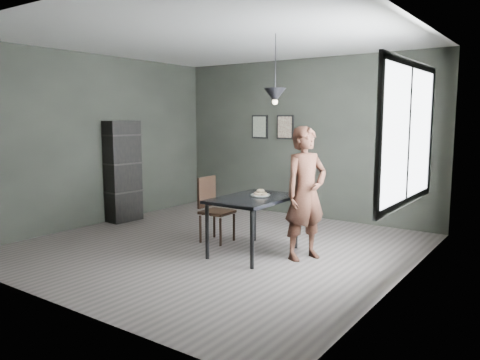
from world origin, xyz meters
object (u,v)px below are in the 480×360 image
Objects in this scene: woman at (305,193)px; white_plate at (260,196)px; shelf_unit at (123,171)px; pendant_lamp at (275,95)px; cafe_table at (253,203)px; wood_chair at (212,205)px.

white_plate is at bearing 121.62° from woman.
shelf_unit is 1.99× the size of pendant_lamp.
woman is 0.97× the size of shelf_unit.
wood_chair is (-0.83, 0.18, -0.14)m from cafe_table.
woman is 1.79× the size of wood_chair.
pendant_lamp is at bearing -5.88° from white_plate.
wood_chair is 1.87m from pendant_lamp.
wood_chair is at bearing 175.52° from pendant_lamp.
wood_chair is (-0.86, 0.06, -0.23)m from white_plate.
shelf_unit is at bearing 173.20° from cafe_table.
pendant_lamp is (1.08, -0.08, 1.52)m from wood_chair.
white_plate is at bearing -7.50° from wood_chair.
white_plate is at bearing 0.15° from shelf_unit.
pendant_lamp reaches higher than shelf_unit.
wood_chair is at bearing 0.04° from shelf_unit.
wood_chair is 2.12m from shelf_unit.
cafe_table is 0.70m from woman.
cafe_table is 1.41m from pendant_lamp.
white_plate is 0.13× the size of shelf_unit.
white_plate is at bearing 174.12° from pendant_lamp.
woman reaches higher than wood_chair.
cafe_table is at bearing -15.89° from wood_chair.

